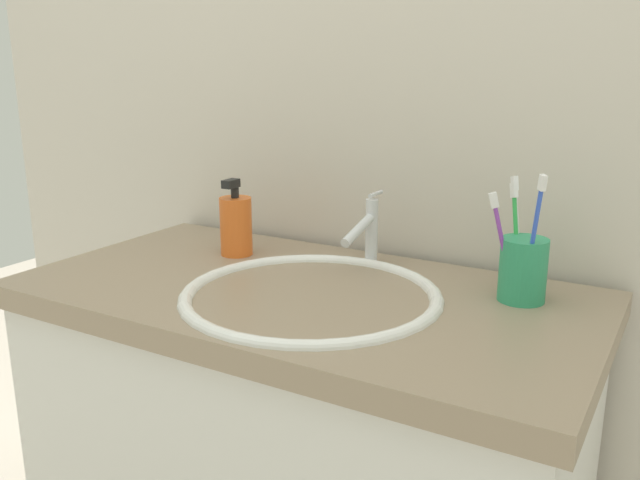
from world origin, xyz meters
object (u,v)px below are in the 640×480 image
at_px(faucet, 368,229).
at_px(soap_dispenser, 236,225).
at_px(toothbrush_cup, 523,270).
at_px(toothbrush_green, 516,231).
at_px(toothbrush_white, 517,228).
at_px(toothbrush_purple, 502,239).
at_px(toothbrush_blue, 534,232).

bearing_deg(faucet, soap_dispenser, -164.87).
bearing_deg(toothbrush_cup, faucet, 170.15).
bearing_deg(faucet, toothbrush_green, -6.00).
distance_m(toothbrush_white, toothbrush_purple, 0.06).
xyz_separation_m(toothbrush_cup, toothbrush_green, (-0.02, 0.02, 0.06)).
height_order(toothbrush_blue, toothbrush_purple, toothbrush_blue).
distance_m(toothbrush_purple, soap_dispenser, 0.53).
distance_m(toothbrush_cup, toothbrush_white, 0.07).
bearing_deg(toothbrush_blue, soap_dispenser, 179.21).
relative_size(toothbrush_cup, toothbrush_green, 0.57).
distance_m(faucet, toothbrush_purple, 0.29).
height_order(faucet, soap_dispenser, soap_dispenser).
relative_size(faucet, toothbrush_purple, 0.86).
relative_size(faucet, toothbrush_white, 0.79).
xyz_separation_m(toothbrush_cup, soap_dispenser, (-0.56, -0.02, 0.01)).
bearing_deg(toothbrush_cup, soap_dispenser, -178.29).
xyz_separation_m(toothbrush_green, toothbrush_blue, (0.04, -0.05, 0.01)).
xyz_separation_m(faucet, toothbrush_purple, (0.27, -0.08, 0.04)).
height_order(toothbrush_green, toothbrush_purple, toothbrush_green).
height_order(toothbrush_cup, toothbrush_blue, toothbrush_blue).
relative_size(toothbrush_white, toothbrush_blue, 0.91).
bearing_deg(toothbrush_green, toothbrush_blue, -50.72).
xyz_separation_m(faucet, soap_dispenser, (-0.26, -0.07, -0.01)).
distance_m(toothbrush_green, toothbrush_blue, 0.06).
height_order(toothbrush_white, toothbrush_blue, toothbrush_blue).
height_order(toothbrush_white, toothbrush_purple, toothbrush_white).
height_order(toothbrush_cup, soap_dispenser, soap_dispenser).
distance_m(toothbrush_white, soap_dispenser, 0.55).
relative_size(faucet, toothbrush_cup, 1.45).
bearing_deg(toothbrush_cup, toothbrush_green, 132.81).
bearing_deg(faucet, toothbrush_white, -4.25).
bearing_deg(toothbrush_green, faucet, 174.00).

